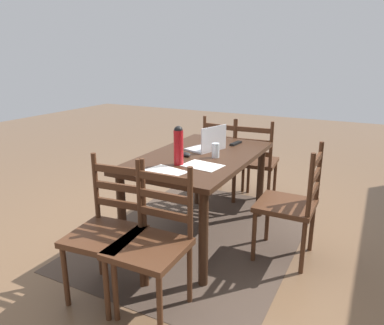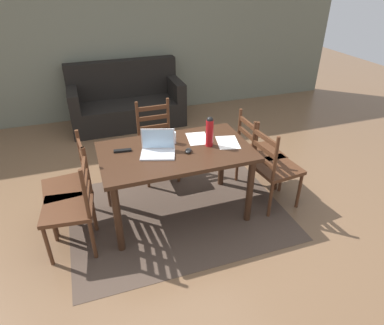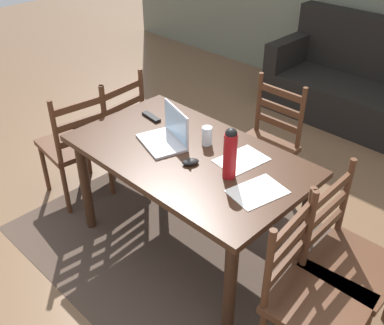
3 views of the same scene
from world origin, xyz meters
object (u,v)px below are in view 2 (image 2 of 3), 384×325
chair_right_near (274,168)px  chair_right_far (258,153)px  chair_left_far (71,186)px  couch (127,103)px  laptop (158,147)px  drinking_glass (173,138)px  water_bottle (210,131)px  computer_mouse (188,151)px  chair_far_head (157,142)px  chair_left_near (72,207)px  dining_table (176,159)px  tv_remote (123,151)px

chair_right_near → chair_right_far: size_ratio=1.00×
chair_left_far → couch: (0.94, 2.41, -0.11)m
laptop → drinking_glass: bearing=38.2°
water_bottle → computer_mouse: water_bottle is taller
chair_far_head → computer_mouse: bearing=-83.4°
chair_far_head → chair_left_near: size_ratio=1.00×
computer_mouse → dining_table: bearing=170.5°
tv_remote → chair_left_far: bearing=93.0°
chair_right_near → tv_remote: bearing=168.3°
chair_far_head → couch: 1.78m
dining_table → computer_mouse: (0.10, -0.08, 0.12)m
computer_mouse → drinking_glass: bearing=139.3°
dining_table → chair_right_far: chair_right_far is taller
chair_far_head → tv_remote: (-0.50, -0.67, 0.32)m
dining_table → drinking_glass: 0.22m
chair_left_near → water_bottle: water_bottle is taller
chair_right_near → water_bottle: 0.85m
chair_right_near → chair_left_far: bearing=170.2°
chair_far_head → chair_left_far: bearing=-148.6°
computer_mouse → tv_remote: 0.64m
chair_left_near → laptop: bearing=11.8°
chair_right_far → computer_mouse: bearing=-164.7°
couch → drinking_glass: (0.10, -2.43, 0.48)m
couch → laptop: 2.63m
chair_left_far → laptop: laptop is taller
dining_table → water_bottle: water_bottle is taller
couch → chair_right_far: bearing=-65.1°
chair_far_head → chair_left_far: 1.21m
chair_far_head → laptop: size_ratio=2.55×
couch → water_bottle: water_bottle is taller
chair_right_near → drinking_glass: (-1.01, 0.33, 0.37)m
chair_left_near → chair_right_near: bearing=0.0°
couch → laptop: bearing=-91.9°
chair_right_far → couch: (-1.12, 2.41, -0.11)m
couch → computer_mouse: size_ratio=18.00×
chair_far_head → drinking_glass: bearing=-88.6°
chair_right_near → laptop: 1.27m
dining_table → chair_left_far: 1.06m
chair_left_far → drinking_glass: 1.11m
water_bottle → laptop: bearing=177.9°
chair_right_near → water_bottle: size_ratio=3.08×
chair_left_near → laptop: laptop is taller
couch → computer_mouse: 2.71m
computer_mouse → chair_right_near: bearing=22.8°
couch → water_bottle: (0.43, -2.60, 0.58)m
water_bottle → computer_mouse: 0.29m
chair_right_near → tv_remote: size_ratio=5.59×
chair_right_far → drinking_glass: (-1.01, -0.02, 0.37)m
chair_left_far → computer_mouse: size_ratio=9.50×
chair_right_near → chair_far_head: bearing=136.3°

